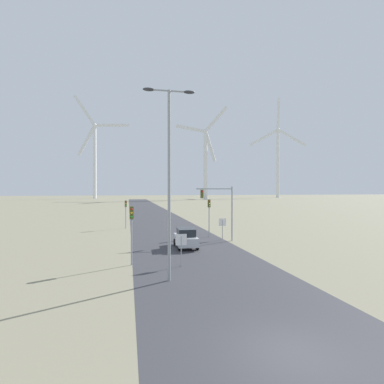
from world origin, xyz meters
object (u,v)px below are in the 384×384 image
Objects in this scene: traffic_light_post_mid_left at (126,208)px; stop_sign_near at (181,244)px; traffic_light_post_near_right at (209,210)px; car_approaching at (186,238)px; streetlamp at (169,163)px; wind_turbine_right at (278,155)px; wind_turbine_center at (205,157)px; traffic_light_post_near_left at (132,222)px; traffic_light_mast_overhead at (220,203)px; stop_sign_far at (222,225)px; wind_turbine_left at (95,153)px.

stop_sign_near is at bearing -79.76° from traffic_light_post_mid_left.
traffic_light_post_near_right is 7.44m from car_approaching.
wind_turbine_right reaches higher than streetlamp.
wind_turbine_right is at bearing 59.50° from car_approaching.
traffic_light_post_near_left is at bearing -106.68° from wind_turbine_center.
wind_turbine_right is (61.57, 30.93, 5.85)m from wind_turbine_center.
wind_turbine_center is at bearing 75.55° from traffic_light_post_near_right.
traffic_light_mast_overhead is 140.94m from wind_turbine_center.
traffic_light_post_near_right is at bearing 108.91° from stop_sign_far.
traffic_light_post_mid_left is 131.70m from wind_turbine_center.
wind_turbine_left is (-25.99, 169.83, 27.96)m from car_approaching.
wind_turbine_right reaches higher than wind_turbine_left.
stop_sign_near is 0.56× the size of car_approaching.
traffic_light_mast_overhead is (7.10, 12.55, -2.93)m from streetlamp.
car_approaching is at bearing -143.63° from stop_sign_far.
traffic_light_post_near_left is at bearing -137.17° from stop_sign_far.
wind_turbine_right reaches higher than car_approaching.
wind_turbine_center is at bearing 75.99° from traffic_light_mast_overhead.
stop_sign_near is 0.99× the size of stop_sign_far.
wind_turbine_left is at bearing 100.47° from stop_sign_far.
wind_turbine_left reaches higher than traffic_light_post_near_right.
traffic_light_mast_overhead is (0.28, -3.24, 0.96)m from traffic_light_post_near_right.
traffic_light_post_near_right is 1.09× the size of traffic_light_post_mid_left.
wind_turbine_center reaches higher than traffic_light_mast_overhead.
streetlamp is 2.70× the size of traffic_light_post_near_left.
traffic_light_post_near_right is at bearing 66.37° from stop_sign_near.
stop_sign_far is at bearing 55.70° from traffic_light_mast_overhead.
traffic_light_mast_overhead is 0.11× the size of wind_turbine_center.
traffic_light_post_near_right is (6.81, 15.79, -3.89)m from streetlamp.
traffic_light_mast_overhead is at bearing 60.50° from streetlamp.
traffic_light_post_near_left is 0.73× the size of traffic_light_mast_overhead.
wind_turbine_right is (94.77, 165.44, 28.67)m from stop_sign_far.
traffic_light_post_near_left is 0.08× the size of wind_turbine_center.
traffic_light_post_near_left is 7.88m from car_approaching.
traffic_light_post_near_left reaches higher than stop_sign_far.
wind_turbine_right reaches higher than traffic_light_post_mid_left.
traffic_light_post_mid_left is at bearing 127.29° from traffic_light_mast_overhead.
traffic_light_mast_overhead is (-0.55, -0.81, 2.49)m from stop_sign_far.
wind_turbine_left reaches higher than stop_sign_near.
traffic_light_post_near_right is 0.06× the size of wind_turbine_right.
streetlamp is 11.98m from car_approaching.
stop_sign_far is (7.65, 13.35, -5.42)m from streetlamp.
traffic_light_post_mid_left is 157.72m from wind_turbine_left.
streetlamp is 4.92× the size of stop_sign_far.
traffic_light_post_near_right is at bearing 56.63° from car_approaching.
traffic_light_post_near_right reaches higher than stop_sign_far.
traffic_light_post_near_right is (8.98, 11.54, 0.05)m from traffic_light_post_near_left.
traffic_light_mast_overhead is at bearing -52.71° from traffic_light_post_mid_left.
traffic_light_post_near_left is 14.62m from traffic_light_post_near_right.
traffic_light_post_mid_left is 0.95× the size of car_approaching.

